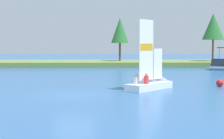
{
  "coord_description": "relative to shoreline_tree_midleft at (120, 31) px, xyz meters",
  "views": [
    {
      "loc": [
        1.68,
        -22.81,
        3.08
      ],
      "look_at": [
        2.49,
        5.3,
        1.2
      ],
      "focal_mm": 60.02,
      "sensor_mm": 36.0,
      "label": 1
    }
  ],
  "objects": [
    {
      "name": "ground_plane",
      "position": [
        -4.4,
        -31.75,
        -5.12
      ],
      "size": [
        200.0,
        200.0,
        0.0
      ],
      "primitive_type": "plane",
      "color": "#2D609E"
    },
    {
      "name": "channel_buoy",
      "position": [
        5.99,
        -27.46,
        -4.85
      ],
      "size": [
        0.54,
        0.54,
        0.54
      ],
      "primitive_type": "sphere",
      "color": "red",
      "rests_on": "ground"
    },
    {
      "name": "sailboat",
      "position": [
        0.98,
        -28.76,
        -4.68
      ],
      "size": [
        3.89,
        4.16,
        5.46
      ],
      "rotation": [
        0.0,
        0.0,
        0.84
      ],
      "color": "white",
      "rests_on": "ground"
    },
    {
      "name": "shoreline_tree_midleft",
      "position": [
        0.0,
        0.0,
        0.0
      ],
      "size": [
        2.55,
        2.55,
        6.28
      ],
      "color": "brown",
      "rests_on": "shore_bank"
    },
    {
      "name": "shoreline_tree_centre",
      "position": [
        13.4,
        -0.96,
        0.55
      ],
      "size": [
        3.13,
        3.13,
        6.87
      ],
      "color": "brown",
      "rests_on": "shore_bank"
    },
    {
      "name": "shore_bank",
      "position": [
        -4.4,
        -0.25,
        -4.77
      ],
      "size": [
        80.0,
        10.26,
        0.7
      ],
      "primitive_type": "cube",
      "color": "olive",
      "rests_on": "ground"
    }
  ]
}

